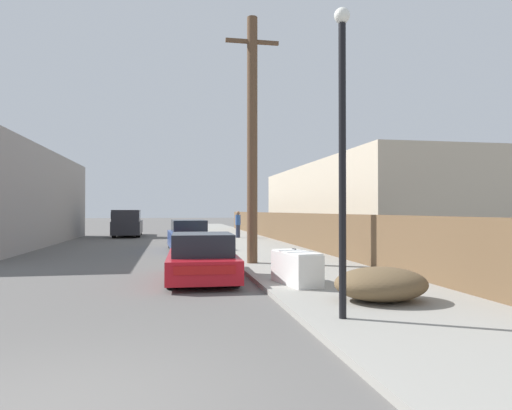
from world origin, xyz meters
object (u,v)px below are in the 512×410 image
at_px(pedestrian, 238,224).
at_px(discarded_fridge, 296,268).
at_px(parked_sports_car_red, 202,259).
at_px(pickup_truck, 127,223).
at_px(street_lamp, 342,139).
at_px(car_parked_mid, 188,236).
at_px(utility_pole, 252,137).
at_px(brush_pile, 381,284).

bearing_deg(pedestrian, discarded_fridge, -93.90).
xyz_separation_m(discarded_fridge, parked_sports_car_red, (-2.13, 1.68, 0.07)).
height_order(discarded_fridge, pickup_truck, pickup_truck).
bearing_deg(street_lamp, car_parked_mid, 97.71).
bearing_deg(street_lamp, pedestrian, 86.22).
xyz_separation_m(parked_sports_car_red, pedestrian, (3.39, 16.77, 0.41)).
height_order(discarded_fridge, utility_pole, utility_pole).
xyz_separation_m(car_parked_mid, pickup_truck, (-3.87, 11.93, 0.28)).
distance_m(pickup_truck, pedestrian, 8.61).
bearing_deg(pickup_truck, car_parked_mid, 106.38).
distance_m(discarded_fridge, car_parked_mid, 11.29).
bearing_deg(pedestrian, utility_pole, -96.28).
bearing_deg(pickup_truck, brush_pile, 104.09).
height_order(utility_pole, brush_pile, utility_pole).
bearing_deg(discarded_fridge, brush_pile, -73.85).
height_order(parked_sports_car_red, pedestrian, pedestrian).
distance_m(utility_pole, brush_pile, 7.89).
distance_m(utility_pole, street_lamp, 8.06).
height_order(street_lamp, pedestrian, street_lamp).
height_order(parked_sports_car_red, car_parked_mid, car_parked_mid).
distance_m(pickup_truck, street_lamp, 27.22).
bearing_deg(brush_pile, car_parked_mid, 103.61).
xyz_separation_m(pickup_truck, pedestrian, (7.30, -4.57, 0.05)).
relative_size(discarded_fridge, parked_sports_car_red, 0.42).
bearing_deg(parked_sports_car_red, street_lamp, -67.63).
relative_size(car_parked_mid, street_lamp, 0.88).
relative_size(discarded_fridge, pickup_truck, 0.30).
distance_m(car_parked_mid, utility_pole, 7.79).
relative_size(utility_pole, brush_pile, 4.49).
bearing_deg(utility_pole, pedestrian, 83.72).
relative_size(utility_pole, pedestrian, 4.84).
bearing_deg(brush_pile, utility_pole, 101.32).
bearing_deg(discarded_fridge, parked_sports_car_red, 132.74).
xyz_separation_m(utility_pole, street_lamp, (0.09, -7.96, -1.28)).
xyz_separation_m(utility_pole, pedestrian, (1.54, 13.98, -3.33)).
relative_size(parked_sports_car_red, pickup_truck, 0.72).
bearing_deg(brush_pile, discarded_fridge, 115.23).
xyz_separation_m(discarded_fridge, car_parked_mid, (-2.16, 11.08, 0.16)).
distance_m(parked_sports_car_red, pickup_truck, 21.69).
distance_m(parked_sports_car_red, street_lamp, 6.05).
distance_m(street_lamp, pedestrian, 22.08).
relative_size(pickup_truck, street_lamp, 1.13).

